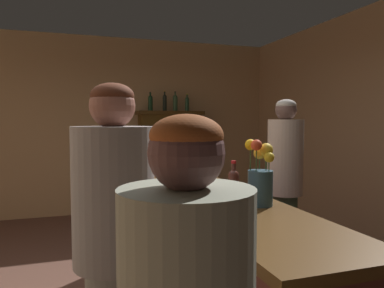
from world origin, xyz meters
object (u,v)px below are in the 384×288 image
Objects in this scene: flower_arrangement at (260,178)px; cheese_plate at (173,178)px; wine_bottle_merlot at (233,186)px; wine_glass_spare at (205,177)px; bar_counter at (203,254)px; patron_by_cabinet at (114,248)px; wine_bottle_riesling at (210,168)px; wine_bottle_malbec at (191,161)px; wine_glass_rear at (173,165)px; wine_bottle_chardonnay at (166,156)px; wine_bottle_syrah at (166,158)px; wine_glass_mid at (196,171)px; bartender at (285,186)px; display_bottle_midleft at (165,102)px; display_bottle_midright at (187,103)px; wine_glass_front at (164,166)px; display_cabinet at (170,159)px; display_bottle_left at (150,102)px; display_bottle_center at (175,102)px; wine_bottle_pinot at (180,154)px.

cheese_plate is (-0.23, 1.11, -0.16)m from flower_arrangement.
wine_glass_spare is (-0.00, 0.48, -0.02)m from wine_bottle_merlot.
patron_by_cabinet reaches higher than bar_counter.
patron_by_cabinet is (-0.86, -0.99, -0.22)m from wine_bottle_riesling.
wine_bottle_malbec is 0.17m from wine_glass_rear.
patron_by_cabinet is (-0.76, -1.99, -0.22)m from wine_bottle_chardonnay.
wine_bottle_syrah is 2.25× the size of wine_glass_mid.
wine_glass_mid is at bearing -16.33° from bartender.
wine_bottle_syrah reaches higher than wine_glass_spare.
wine_bottle_malbec is 0.93× the size of display_bottle_midleft.
wine_glass_mid is (0.07, 0.88, -0.03)m from wine_bottle_merlot.
bar_counter is 10.76× the size of display_bottle_midright.
wine_bottle_chardonnay reaches higher than bar_counter.
wine_bottle_malbec is 1.56× the size of cheese_plate.
display_bottle_midleft is 1.14× the size of display_bottle_midright.
wine_bottle_malbec is 0.27m from cheese_plate.
wine_glass_front is (-0.15, 0.60, 0.60)m from bar_counter.
flower_arrangement is (0.14, -0.63, 0.67)m from bar_counter.
patron_by_cabinet is (-0.75, -0.85, 0.42)m from bar_counter.
display_cabinet is 1.00m from display_bottle_left.
display_bottle_left reaches higher than wine_glass_rear.
display_bottle_midright is 0.17× the size of bartender.
display_bottle_midright is at bearing 67.31° from wine_bottle_chardonnay.
display_bottle_midright is (0.96, 3.96, 0.67)m from wine_bottle_merlot.
bartender is (1.00, -0.38, -0.16)m from wine_glass_front.
wine_bottle_syrah is 1.64m from flower_arrangement.
wine_glass_front is (-0.11, -0.40, -0.03)m from wine_bottle_syrah.
wine_glass_front is at bearing -99.31° from display_bottle_left.
wine_glass_front reaches higher than bar_counter.
display_bottle_center is 1.11× the size of display_bottle_midright.
display_bottle_midright is at bearing 70.83° from wine_bottle_pinot.
wine_glass_rear is at bearing 97.83° from flower_arrangement.
display_bottle_midright is (0.96, 3.48, 0.69)m from wine_glass_spare.
cheese_plate is at bearing -97.95° from display_bottle_left.
patron_by_cabinet reaches higher than wine_glass_front.
cheese_plate is at bearing -148.32° from wine_bottle_malbec.
wine_bottle_syrah is at bearing 89.92° from wine_glass_spare.
flower_arrangement is (0.17, -1.63, 0.03)m from wine_bottle_syrah.
wine_bottle_chardonnay is 1.78m from flower_arrangement.
display_bottle_center is at bearing 77.21° from wine_bottle_malbec.
wine_bottle_riesling is at bearing -83.96° from wine_bottle_chardonnay.
wine_bottle_malbec is at bearing -95.33° from wine_bottle_pinot.
wine_bottle_malbec reaches higher than wine_glass_rear.
display_cabinet is (0.63, 3.33, 0.36)m from bar_counter.
wine_glass_mid is (-0.07, -0.35, -0.04)m from wine_bottle_malbec.
display_cabinet is 0.96m from display_bottle_midleft.
patron_by_cabinet is (-0.89, -1.95, -0.24)m from wine_bottle_pinot.
wine_bottle_riesling is at bearing -60.26° from wine_glass_front.
wine_bottle_merlot is 2.02× the size of wine_glass_mid.
display_bottle_left is at bearing -180.00° from display_bottle_center.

